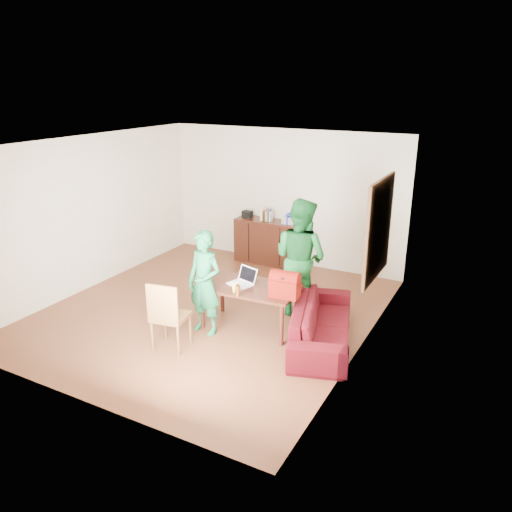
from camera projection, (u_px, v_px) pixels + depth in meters
The scene contains 10 objects.
room at pixel (214, 233), 7.83m from camera, with size 5.20×5.70×2.90m.
table at pixel (250, 291), 7.45m from camera, with size 1.49×0.91×0.68m.
chair at pixel (171, 328), 6.97m from camera, with size 0.53×0.51×1.02m.
person_near at pixel (205, 283), 7.25m from camera, with size 0.57×0.38×1.57m, color #166436.
person_far at pixel (300, 258), 7.79m from camera, with size 0.92×0.72×1.90m, color #135622.
laptop at pixel (240, 282), 7.45m from camera, with size 0.41×0.34×0.25m.
bananas at pixel (237, 292), 7.15m from camera, with size 0.17×0.11×0.07m, color yellow, non-canonical shape.
bottle at pixel (238, 290), 7.05m from camera, with size 0.06×0.06×0.18m, color #5D2B15.
red_bag at pixel (285, 286), 7.02m from camera, with size 0.41×0.24×0.30m, color #6D0D07.
sofa at pixel (322, 323), 7.13m from camera, with size 2.02×0.79×0.59m, color #3C0709.
Camera 1 is at (4.12, -6.19, 3.57)m, focal length 35.00 mm.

